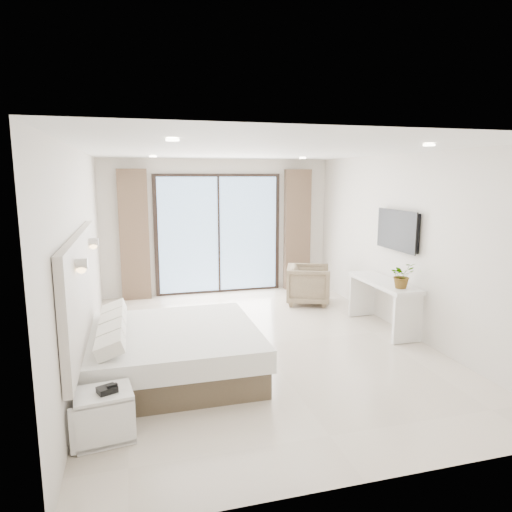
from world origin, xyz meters
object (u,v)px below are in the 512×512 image
object	(u,v)px
nightstand	(104,415)
console_desk	(383,294)
armchair	(308,283)
bed	(171,351)

from	to	relation	value
nightstand	console_desk	size ratio (longest dim) A/B	0.37
console_desk	armchair	bearing A→B (deg)	109.40
armchair	bed	bearing A→B (deg)	153.56
armchair	console_desk	bearing A→B (deg)	-139.21
bed	armchair	xyz separation A→B (m)	(2.76, 2.50, 0.10)
console_desk	nightstand	bearing A→B (deg)	-152.86
console_desk	bed	bearing A→B (deg)	-165.75
console_desk	armchair	distance (m)	1.76
nightstand	armchair	bearing A→B (deg)	39.51
bed	armchair	size ratio (longest dim) A/B	2.54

